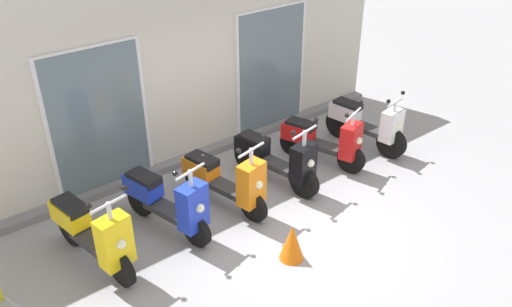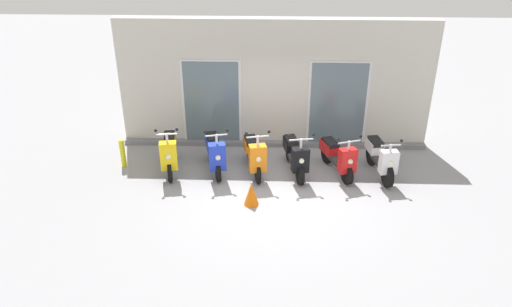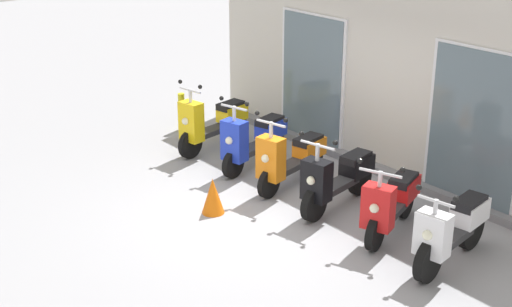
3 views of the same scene
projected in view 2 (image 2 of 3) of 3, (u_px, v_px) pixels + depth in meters
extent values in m
plane|color=#939399|center=(273.00, 190.00, 10.73)|extent=(40.00, 40.00, 0.00)
cube|color=beige|center=(275.00, 84.00, 12.23)|extent=(7.97, 0.30, 3.30)
cube|color=slate|center=(274.00, 144.00, 12.73)|extent=(7.97, 0.20, 0.12)
cube|color=silver|center=(212.00, 103.00, 12.36)|extent=(1.53, 0.04, 2.30)
cube|color=slate|center=(212.00, 104.00, 12.34)|extent=(1.41, 0.02, 2.22)
cube|color=silver|center=(338.00, 105.00, 12.25)|extent=(1.53, 0.04, 2.30)
cube|color=slate|center=(338.00, 105.00, 12.23)|extent=(1.41, 0.02, 2.22)
cylinder|color=black|center=(170.00, 172.00, 10.98)|extent=(0.17, 0.49, 0.49)
cylinder|color=black|center=(171.00, 150.00, 11.98)|extent=(0.17, 0.49, 0.49)
cube|color=#2D2D30|center=(170.00, 157.00, 11.44)|extent=(0.38, 0.74, 0.09)
cube|color=yellow|center=(169.00, 156.00, 10.84)|extent=(0.42, 0.30, 0.66)
sphere|color=#F2EFCC|center=(168.00, 157.00, 10.71)|extent=(0.12, 0.12, 0.12)
cube|color=yellow|center=(170.00, 141.00, 11.76)|extent=(0.39, 0.56, 0.28)
cube|color=black|center=(169.00, 136.00, 11.66)|extent=(0.34, 0.52, 0.11)
cylinder|color=silver|center=(167.00, 138.00, 10.65)|extent=(0.06, 0.06, 0.25)
cylinder|color=silver|center=(167.00, 134.00, 10.60)|extent=(0.46, 0.11, 0.04)
sphere|color=black|center=(177.00, 130.00, 10.58)|extent=(0.07, 0.07, 0.07)
sphere|color=black|center=(156.00, 131.00, 10.53)|extent=(0.07, 0.07, 0.07)
cylinder|color=black|center=(218.00, 172.00, 11.00)|extent=(0.20, 0.46, 0.45)
cylinder|color=black|center=(212.00, 151.00, 11.97)|extent=(0.20, 0.46, 0.45)
cube|color=#2D2D30|center=(215.00, 158.00, 11.44)|extent=(0.42, 0.73, 0.09)
cube|color=#1E38C6|center=(217.00, 157.00, 10.87)|extent=(0.43, 0.32, 0.64)
sphere|color=#F2EFCC|center=(218.00, 158.00, 10.73)|extent=(0.12, 0.12, 0.12)
cube|color=#1E38C6|center=(212.00, 142.00, 11.74)|extent=(0.42, 0.58, 0.28)
cube|color=black|center=(212.00, 137.00, 11.64)|extent=(0.37, 0.53, 0.11)
cylinder|color=silver|center=(217.00, 140.00, 10.67)|extent=(0.06, 0.06, 0.26)
cylinder|color=silver|center=(216.00, 135.00, 10.62)|extent=(0.49, 0.15, 0.04)
sphere|color=black|center=(227.00, 130.00, 10.62)|extent=(0.07, 0.07, 0.07)
sphere|color=black|center=(205.00, 132.00, 10.53)|extent=(0.07, 0.07, 0.07)
cylinder|color=black|center=(258.00, 174.00, 10.93)|extent=(0.18, 0.46, 0.45)
cylinder|color=black|center=(250.00, 152.00, 11.92)|extent=(0.18, 0.46, 0.45)
cube|color=#2D2D30|center=(254.00, 159.00, 11.38)|extent=(0.40, 0.74, 0.09)
cube|color=orange|center=(258.00, 158.00, 10.79)|extent=(0.42, 0.31, 0.64)
sphere|color=#F2EFCC|center=(259.00, 159.00, 10.66)|extent=(0.12, 0.12, 0.12)
cube|color=orange|center=(250.00, 145.00, 11.72)|extent=(0.40, 0.57, 0.28)
cube|color=black|center=(251.00, 140.00, 11.62)|extent=(0.36, 0.52, 0.11)
cylinder|color=silver|center=(258.00, 141.00, 10.60)|extent=(0.06, 0.06, 0.26)
cylinder|color=silver|center=(258.00, 137.00, 10.55)|extent=(0.50, 0.14, 0.04)
sphere|color=black|center=(269.00, 132.00, 10.55)|extent=(0.07, 0.07, 0.07)
sphere|color=black|center=(246.00, 133.00, 10.47)|extent=(0.07, 0.07, 0.07)
cylinder|color=black|center=(300.00, 174.00, 10.88)|extent=(0.20, 0.50, 0.49)
cylinder|color=black|center=(290.00, 152.00, 11.90)|extent=(0.20, 0.50, 0.49)
cube|color=#2D2D30|center=(295.00, 159.00, 11.35)|extent=(0.39, 0.75, 0.09)
cube|color=black|center=(300.00, 160.00, 10.76)|extent=(0.42, 0.31, 0.57)
sphere|color=#F2EFCC|center=(302.00, 161.00, 10.63)|extent=(0.12, 0.12, 0.12)
cube|color=black|center=(291.00, 145.00, 11.70)|extent=(0.39, 0.57, 0.28)
cube|color=black|center=(291.00, 140.00, 11.60)|extent=(0.34, 0.52, 0.11)
cylinder|color=silver|center=(301.00, 144.00, 10.58)|extent=(0.06, 0.06, 0.26)
cylinder|color=silver|center=(301.00, 140.00, 10.54)|extent=(0.54, 0.14, 0.04)
sphere|color=black|center=(313.00, 135.00, 10.53)|extent=(0.07, 0.07, 0.07)
sphere|color=black|center=(289.00, 136.00, 10.45)|extent=(0.07, 0.07, 0.07)
cylinder|color=black|center=(347.00, 175.00, 10.89)|extent=(0.25, 0.47, 0.46)
cylinder|color=black|center=(327.00, 154.00, 11.80)|extent=(0.25, 0.47, 0.46)
cube|color=#2D2D30|center=(337.00, 160.00, 11.30)|extent=(0.47, 0.71, 0.09)
cube|color=red|center=(347.00, 160.00, 10.77)|extent=(0.44, 0.35, 0.56)
sphere|color=#F2EFCC|center=(350.00, 161.00, 10.64)|extent=(0.12, 0.12, 0.12)
cube|color=red|center=(329.00, 147.00, 11.61)|extent=(0.46, 0.59, 0.28)
cube|color=black|center=(330.00, 142.00, 11.51)|extent=(0.41, 0.54, 0.11)
cylinder|color=silver|center=(349.00, 146.00, 10.60)|extent=(0.06, 0.06, 0.22)
cylinder|color=silver|center=(349.00, 142.00, 10.56)|extent=(0.53, 0.22, 0.04)
sphere|color=black|center=(361.00, 136.00, 10.59)|extent=(0.07, 0.07, 0.07)
sphere|color=black|center=(338.00, 139.00, 10.44)|extent=(0.07, 0.07, 0.07)
cylinder|color=black|center=(387.00, 176.00, 10.77)|extent=(0.19, 0.54, 0.53)
cylinder|color=black|center=(372.00, 154.00, 11.72)|extent=(0.19, 0.54, 0.53)
cube|color=#2D2D30|center=(380.00, 161.00, 11.20)|extent=(0.36, 0.69, 0.09)
cube|color=white|center=(389.00, 162.00, 10.66)|extent=(0.41, 0.30, 0.53)
sphere|color=#F2EFCC|center=(391.00, 163.00, 10.53)|extent=(0.12, 0.12, 0.12)
cube|color=white|center=(374.00, 146.00, 11.50)|extent=(0.38, 0.56, 0.28)
cube|color=black|center=(376.00, 141.00, 11.40)|extent=(0.33, 0.51, 0.11)
cylinder|color=silver|center=(390.00, 148.00, 10.50)|extent=(0.06, 0.06, 0.19)
cylinder|color=silver|center=(391.00, 145.00, 10.47)|extent=(0.46, 0.11, 0.04)
sphere|color=black|center=(402.00, 141.00, 10.45)|extent=(0.07, 0.07, 0.07)
sphere|color=black|center=(381.00, 142.00, 10.40)|extent=(0.07, 0.07, 0.07)
cone|color=orange|center=(251.00, 194.00, 10.09)|extent=(0.32, 0.32, 0.52)
cylinder|color=yellow|center=(123.00, 153.00, 11.59)|extent=(0.12, 0.12, 0.70)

